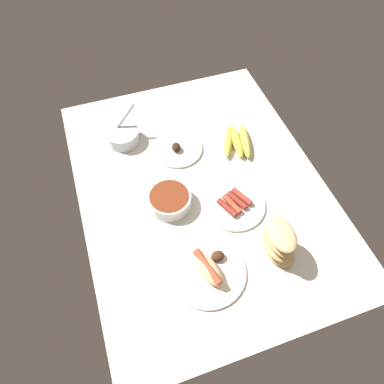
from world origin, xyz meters
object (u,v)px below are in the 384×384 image
(bowl_chili, at_px, (169,200))
(bread_stack, at_px, (279,242))
(plate_sausages, at_px, (234,204))
(bowl_coleslaw, at_px, (123,135))
(plate_grilled_meat, at_px, (177,149))
(banana_bunch, at_px, (238,141))
(plate_hotdog_assembled, at_px, (208,269))

(bowl_chili, distance_m, bread_stack, 0.41)
(bowl_chili, height_order, plate_sausages, bowl_chili)
(bowl_chili, bearing_deg, bowl_coleslaw, 14.08)
(bowl_coleslaw, bearing_deg, plate_grilled_meat, -121.76)
(plate_grilled_meat, xyz_separation_m, bread_stack, (-0.54, -0.17, 0.06))
(plate_grilled_meat, xyz_separation_m, banana_bunch, (-0.05, -0.24, 0.01))
(plate_grilled_meat, bearing_deg, plate_sausages, -160.29)
(plate_grilled_meat, distance_m, bread_stack, 0.57)
(plate_grilled_meat, distance_m, plate_hotdog_assembled, 0.53)
(plate_grilled_meat, distance_m, bowl_chili, 0.26)
(plate_sausages, xyz_separation_m, bowl_coleslaw, (0.44, 0.31, 0.02))
(banana_bunch, xyz_separation_m, bread_stack, (-0.48, 0.07, 0.05))
(bread_stack, bearing_deg, plate_grilled_meat, 17.87)
(plate_grilled_meat, height_order, plate_hotdog_assembled, plate_hotdog_assembled)
(plate_grilled_meat, height_order, banana_bunch, plate_grilled_meat)
(bowl_chili, distance_m, plate_sausages, 0.23)
(plate_grilled_meat, relative_size, plate_hotdog_assembled, 0.80)
(banana_bunch, bearing_deg, plate_sausages, 154.91)
(plate_hotdog_assembled, bearing_deg, bread_stack, -91.52)
(plate_grilled_meat, bearing_deg, banana_bunch, -101.88)
(plate_hotdog_assembled, relative_size, bread_stack, 1.69)
(bowl_chili, distance_m, banana_bunch, 0.40)
(bowl_chili, height_order, banana_bunch, bowl_chili)
(plate_sausages, distance_m, bowl_coleslaw, 0.54)
(plate_grilled_meat, bearing_deg, bowl_coleslaw, 58.24)
(bowl_coleslaw, bearing_deg, bread_stack, -150.76)
(banana_bunch, bearing_deg, plate_grilled_meat, 78.12)
(plate_hotdog_assembled, distance_m, plate_sausages, 0.27)
(plate_grilled_meat, xyz_separation_m, bowl_chili, (-0.24, 0.10, 0.02))
(banana_bunch, xyz_separation_m, bowl_coleslaw, (0.17, 0.44, 0.01))
(plate_hotdog_assembled, relative_size, banana_bunch, 1.30)
(bowl_coleslaw, bearing_deg, plate_sausages, -145.00)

